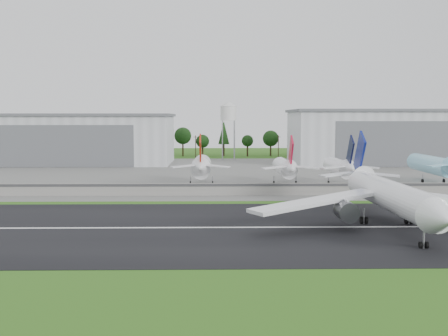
{
  "coord_description": "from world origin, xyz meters",
  "views": [
    {
      "loc": [
        -12.42,
        -97.21,
        21.28
      ],
      "look_at": [
        -9.89,
        40.0,
        9.0
      ],
      "focal_mm": 45.0,
      "sensor_mm": 36.0,
      "label": 1
    }
  ],
  "objects_px": {
    "main_airliner": "(392,203)",
    "parked_jet_skyblue": "(435,165)",
    "parked_jet_navy": "(341,167)",
    "parked_jet_red_b": "(286,167)",
    "parked_jet_red_a": "(201,166)"
  },
  "relations": [
    {
      "from": "main_airliner",
      "to": "parked_jet_skyblue",
      "type": "relative_size",
      "value": 1.58
    },
    {
      "from": "main_airliner",
      "to": "parked_jet_navy",
      "type": "distance_m",
      "value": 67.17
    },
    {
      "from": "parked_jet_skyblue",
      "to": "parked_jet_navy",
      "type": "bearing_deg",
      "value": -170.96
    },
    {
      "from": "parked_jet_red_b",
      "to": "parked_jet_navy",
      "type": "bearing_deg",
      "value": 0.05
    },
    {
      "from": "parked_jet_red_a",
      "to": "parked_jet_navy",
      "type": "relative_size",
      "value": 1.0
    },
    {
      "from": "main_airliner",
      "to": "parked_jet_skyblue",
      "type": "height_order",
      "value": "main_airliner"
    },
    {
      "from": "parked_jet_red_b",
      "to": "parked_jet_navy",
      "type": "xyz_separation_m",
      "value": [
        17.3,
        0.01,
        0.06
      ]
    },
    {
      "from": "parked_jet_red_a",
      "to": "parked_jet_red_b",
      "type": "height_order",
      "value": "parked_jet_red_a"
    },
    {
      "from": "parked_jet_navy",
      "to": "parked_jet_skyblue",
      "type": "distance_m",
      "value": 32.17
    },
    {
      "from": "parked_jet_navy",
      "to": "parked_jet_skyblue",
      "type": "bearing_deg",
      "value": 9.04
    },
    {
      "from": "parked_jet_navy",
      "to": "main_airliner",
      "type": "bearing_deg",
      "value": -94.5
    },
    {
      "from": "parked_jet_skyblue",
      "to": "parked_jet_red_a",
      "type": "bearing_deg",
      "value": -176.21
    },
    {
      "from": "main_airliner",
      "to": "parked_jet_skyblue",
      "type": "xyz_separation_m",
      "value": [
        37.03,
        72.01,
        1.28
      ]
    },
    {
      "from": "main_airliner",
      "to": "parked_jet_red_b",
      "type": "bearing_deg",
      "value": -80.79
    },
    {
      "from": "parked_jet_red_b",
      "to": "parked_jet_navy",
      "type": "relative_size",
      "value": 1.0
    }
  ]
}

